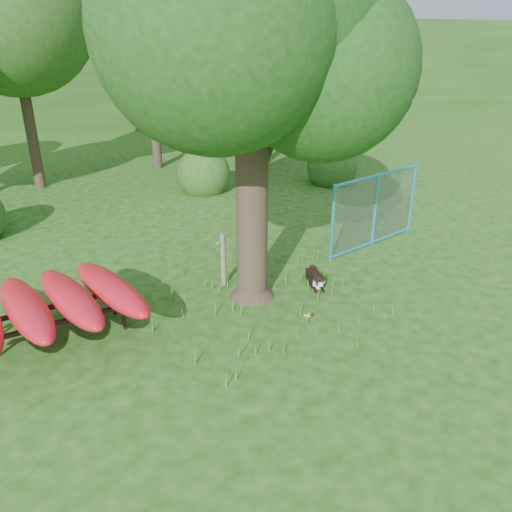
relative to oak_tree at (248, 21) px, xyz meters
name	(u,v)px	position (x,y,z in m)	size (l,w,h in m)	color
ground	(275,334)	(-0.19, -1.48, -5.07)	(80.00, 80.00, 0.00)	#194A0E
oak_tree	(248,21)	(0.00, 0.00, 0.00)	(5.48, 5.43, 7.61)	#36271D
wooden_post	(223,258)	(-0.28, 0.70, -4.46)	(0.32, 0.15, 1.17)	#6C6351
kayak_rack	(49,303)	(-3.73, 0.06, -4.37)	(3.25, 2.88, 0.92)	black
husky_dog	(316,279)	(1.46, -0.18, -4.92)	(0.48, 0.93, 0.43)	black
fence_section	(375,210)	(3.98, 1.16, -4.15)	(3.08, 0.81, 3.06)	#2AAAC6
wildflower_clump	(307,316)	(0.45, -1.51, -4.87)	(0.12, 0.11, 0.26)	#4B842B
bg_tree_b	(9,10)	(-3.19, 10.52, 0.54)	(5.20, 5.20, 8.22)	#36271D
bg_tree_c	(150,59)	(1.31, 11.52, -0.97)	(4.00, 4.00, 6.12)	#36271D
bg_tree_d	(258,30)	(4.81, 9.52, 0.01)	(4.80, 4.80, 7.50)	#36271D
bg_tree_e	(290,27)	(7.81, 12.52, 0.16)	(4.60, 4.60, 7.55)	#36271D
shrub_right	(331,183)	(6.31, 6.52, -5.07)	(1.80, 1.80, 1.80)	#234F19
shrub_mid	(204,191)	(1.81, 7.52, -5.07)	(1.80, 1.80, 1.80)	#234F19
wooded_hillside	(64,70)	(-0.19, 26.52, -2.07)	(80.00, 12.00, 6.00)	#234F19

